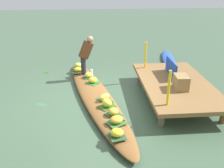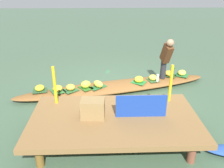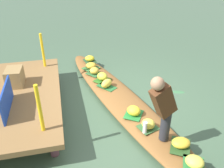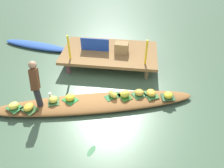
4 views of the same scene
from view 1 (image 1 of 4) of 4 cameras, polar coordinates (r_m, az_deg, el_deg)
name	(u,v)px [view 1 (image 1 of 4)]	position (r m, az deg, el deg)	size (l,w,h in m)	color
canal_water	(96,99)	(6.71, -3.86, -3.50)	(40.00, 40.00, 0.00)	#3F5A41
dock_platform	(176,84)	(6.78, 14.70, -0.10)	(3.20, 1.80, 0.48)	brown
vendor_boat	(96,96)	(6.66, -3.89, -2.74)	(5.54, 0.80, 0.20)	brown
moored_boat	(169,61)	(9.75, 13.18, 5.34)	(2.78, 0.49, 0.16)	#284EA3
leaf_mat_0	(117,122)	(5.30, 1.07, -9.01)	(0.40, 0.33, 0.01)	#346A33
banana_bunch_0	(117,120)	(5.26, 1.08, -8.33)	(0.29, 0.25, 0.15)	gold
leaf_mat_1	(89,77)	(7.61, -5.51, 1.56)	(0.33, 0.29, 0.01)	#345F31
banana_bunch_1	(88,75)	(7.58, -5.53, 2.14)	(0.23, 0.22, 0.17)	#EAD949
leaf_mat_2	(117,136)	(4.91, 1.19, -12.01)	(0.36, 0.31, 0.01)	#2B4F2C
banana_bunch_2	(117,132)	(4.86, 1.20, -11.29)	(0.26, 0.24, 0.15)	yellow
leaf_mat_3	(79,67)	(8.51, -7.84, 3.91)	(0.38, 0.30, 0.01)	#2C7237
banana_bunch_3	(78,65)	(8.48, -7.87, 4.41)	(0.27, 0.23, 0.16)	#EADA4C
leaf_mat_4	(107,106)	(5.90, -1.22, -5.28)	(0.38, 0.29, 0.01)	#2D651F
banana_bunch_4	(107,103)	(5.86, -1.22, -4.44)	(0.27, 0.22, 0.20)	gold
leaf_mat_5	(93,83)	(7.21, -4.48, 0.32)	(0.37, 0.31, 0.01)	#267B36
banana_bunch_5	(93,80)	(7.18, -4.51, 0.95)	(0.26, 0.24, 0.18)	yellow
leaf_mat_6	(78,71)	(8.13, -7.91, 2.94)	(0.42, 0.30, 0.01)	#2B4F23
banana_bunch_6	(78,69)	(8.11, -7.94, 3.41)	(0.30, 0.23, 0.14)	gold
leaf_mat_7	(105,100)	(6.19, -1.74, -3.81)	(0.44, 0.24, 0.01)	#25602E
banana_bunch_7	(105,97)	(6.15, -1.75, -3.08)	(0.32, 0.18, 0.18)	yellow
leaf_mat_8	(114,115)	(5.57, 0.37, -7.18)	(0.35, 0.31, 0.01)	#306232
banana_bunch_8	(114,112)	(5.53, 0.37, -6.47)	(0.25, 0.24, 0.16)	gold
vendor_person	(86,53)	(7.70, -6.14, 7.25)	(0.29, 0.50, 1.22)	#28282D
water_bottle	(92,73)	(7.67, -4.76, 2.61)	(0.07, 0.07, 0.22)	silver
market_banner	(171,68)	(7.11, 13.68, 3.63)	(0.96, 0.03, 0.45)	#193C9D
railing_post_west	(145,55)	(7.53, 7.85, 6.73)	(0.06, 0.06, 0.82)	yellow
railing_post_east	(169,88)	(5.37, 13.17, -0.94)	(0.06, 0.06, 0.82)	yellow
produce_crate	(181,82)	(6.33, 15.87, 0.40)	(0.44, 0.32, 0.36)	olive
drifting_plant_0	(41,104)	(6.68, -16.35, -4.58)	(0.31, 0.14, 0.01)	#3A6C42
drifting_plant_1	(47,73)	(8.78, -15.10, 2.52)	(0.18, 0.17, 0.01)	#246019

